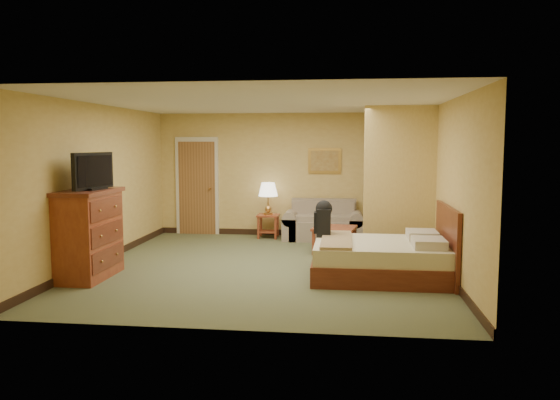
# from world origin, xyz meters

# --- Properties ---
(floor) EXTENTS (6.00, 6.00, 0.00)m
(floor) POSITION_xyz_m (0.00, 0.00, 0.00)
(floor) COLOR #535A3A
(floor) RESTS_ON ground
(ceiling) EXTENTS (6.00, 6.00, 0.00)m
(ceiling) POSITION_xyz_m (0.00, 0.00, 2.60)
(ceiling) COLOR white
(ceiling) RESTS_ON back_wall
(back_wall) EXTENTS (5.50, 0.02, 2.60)m
(back_wall) POSITION_xyz_m (0.00, 3.00, 1.30)
(back_wall) COLOR tan
(back_wall) RESTS_ON floor
(left_wall) EXTENTS (0.02, 6.00, 2.60)m
(left_wall) POSITION_xyz_m (-2.75, 0.00, 1.30)
(left_wall) COLOR tan
(left_wall) RESTS_ON floor
(right_wall) EXTENTS (0.02, 6.00, 2.60)m
(right_wall) POSITION_xyz_m (2.75, 0.00, 1.30)
(right_wall) COLOR tan
(right_wall) RESTS_ON floor
(partition) EXTENTS (1.20, 0.15, 2.60)m
(partition) POSITION_xyz_m (2.15, 0.93, 1.30)
(partition) COLOR tan
(partition) RESTS_ON floor
(door) EXTENTS (0.94, 0.16, 2.10)m
(door) POSITION_xyz_m (-1.95, 2.96, 1.03)
(door) COLOR beige
(door) RESTS_ON floor
(baseboard) EXTENTS (5.50, 0.02, 0.12)m
(baseboard) POSITION_xyz_m (0.00, 2.99, 0.06)
(baseboard) COLOR black
(baseboard) RESTS_ON floor
(loveseat) EXTENTS (1.63, 0.76, 0.82)m
(loveseat) POSITION_xyz_m (0.80, 2.57, 0.27)
(loveseat) COLOR gray
(loveseat) RESTS_ON floor
(side_table) EXTENTS (0.45, 0.45, 0.49)m
(side_table) POSITION_xyz_m (-0.35, 2.65, 0.32)
(side_table) COLOR maroon
(side_table) RESTS_ON floor
(table_lamp) EXTENTS (0.40, 0.40, 0.67)m
(table_lamp) POSITION_xyz_m (-0.35, 2.65, 0.99)
(table_lamp) COLOR #B58342
(table_lamp) RESTS_ON side_table
(coffee_table) EXTENTS (0.84, 0.84, 0.47)m
(coffee_table) POSITION_xyz_m (1.05, 1.24, 0.34)
(coffee_table) COLOR maroon
(coffee_table) RESTS_ON floor
(wall_picture) EXTENTS (0.69, 0.04, 0.53)m
(wall_picture) POSITION_xyz_m (0.80, 2.97, 1.60)
(wall_picture) COLOR #B78E3F
(wall_picture) RESTS_ON back_wall
(dresser) EXTENTS (0.64, 1.22, 1.30)m
(dresser) POSITION_xyz_m (-2.48, -1.03, 0.66)
(dresser) COLOR maroon
(dresser) RESTS_ON floor
(tv) EXTENTS (0.28, 0.88, 0.54)m
(tv) POSITION_xyz_m (-2.37, -1.03, 1.55)
(tv) COLOR black
(tv) RESTS_ON dresser
(bed) EXTENTS (1.96, 1.66, 1.07)m
(bed) POSITION_xyz_m (1.82, -0.50, 0.29)
(bed) COLOR #541F13
(bed) RESTS_ON floor
(backpack) EXTENTS (0.26, 0.33, 0.56)m
(backpack) POSITION_xyz_m (0.91, -0.07, 0.82)
(backpack) COLOR black
(backpack) RESTS_ON bed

